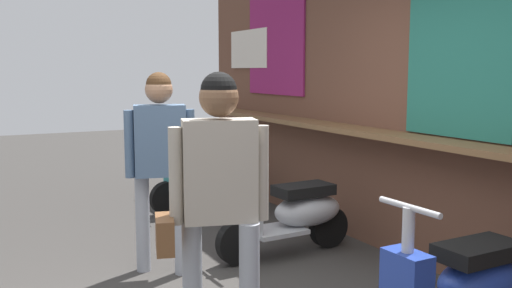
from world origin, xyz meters
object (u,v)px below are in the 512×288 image
(scooter_teal, at_px, (210,178))
(scooter_blue, at_px, (464,287))
(shopper_passing, at_px, (160,150))
(shopper_browsing, at_px, (217,187))
(scooter_silver, at_px, (293,213))

(scooter_teal, height_order, scooter_blue, same)
(scooter_blue, relative_size, shopper_passing, 0.83)
(scooter_blue, bearing_deg, shopper_browsing, -24.32)
(shopper_browsing, xyz_separation_m, shopper_passing, (-1.53, 0.16, 0.01))
(scooter_silver, distance_m, shopper_browsing, 2.10)
(scooter_teal, relative_size, shopper_passing, 0.83)
(scooter_teal, distance_m, scooter_silver, 1.96)
(scooter_teal, relative_size, shopper_browsing, 0.82)
(scooter_silver, relative_size, shopper_passing, 0.83)
(scooter_blue, bearing_deg, scooter_teal, -91.25)
(scooter_teal, xyz_separation_m, shopper_passing, (1.85, -1.23, 0.66))
(shopper_passing, bearing_deg, scooter_blue, -135.06)
(shopper_browsing, bearing_deg, scooter_silver, 151.92)
(scooter_silver, xyz_separation_m, shopper_passing, (-0.11, -1.23, 0.66))
(shopper_browsing, bearing_deg, scooter_blue, 83.09)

